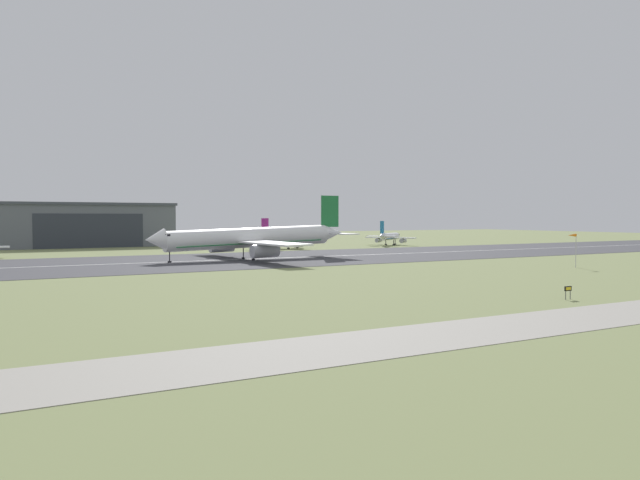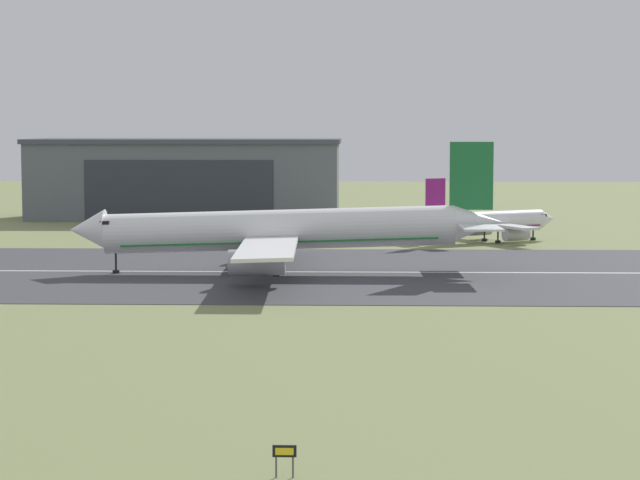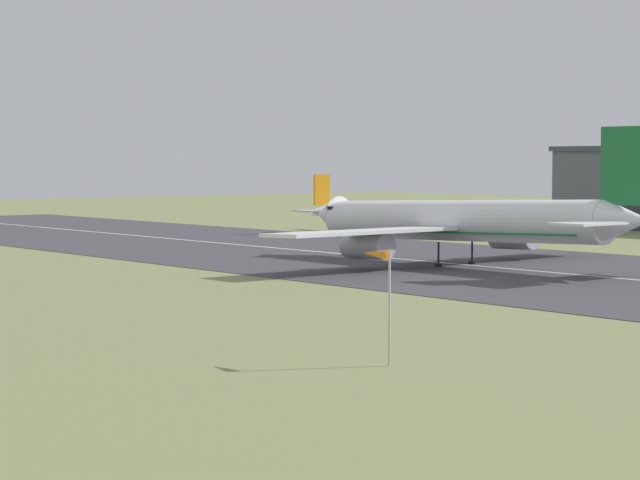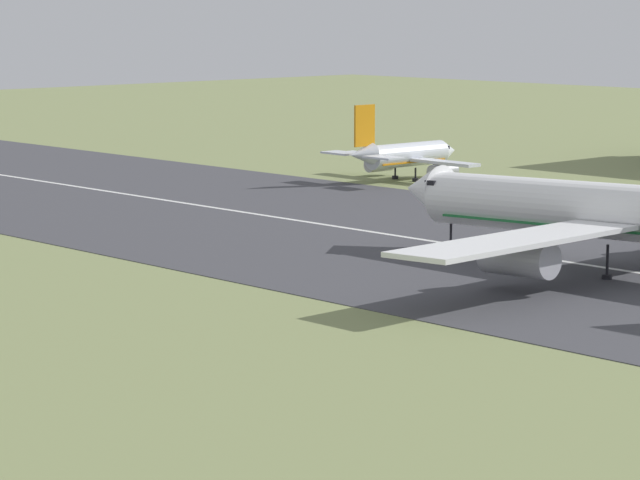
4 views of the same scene
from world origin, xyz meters
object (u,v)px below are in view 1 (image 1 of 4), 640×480
(airplane_landing, at_px, (251,238))
(runway_sign, at_px, (568,290))
(airplane_parked_centre, at_px, (390,237))
(windsock_pole, at_px, (572,237))
(airplane_parked_east, at_px, (283,239))

(airplane_landing, xyz_separation_m, runway_sign, (5.40, -86.95, -3.95))
(airplane_parked_centre, distance_m, runway_sign, 149.57)
(airplane_parked_centre, distance_m, windsock_pole, 104.14)
(airplane_landing, bearing_deg, windsock_pole, -49.32)
(airplane_parked_east, distance_m, runway_sign, 130.16)
(airplane_parked_east, relative_size, windsock_pole, 3.52)
(airplane_landing, xyz_separation_m, windsock_pole, (47.09, -54.79, 1.03))
(airplane_parked_centre, xyz_separation_m, runway_sign, (-69.38, -132.50, -1.85))
(airplane_landing, distance_m, windsock_pole, 72.25)
(windsock_pole, bearing_deg, airplane_landing, 130.68)
(runway_sign, bearing_deg, airplane_parked_centre, 62.36)
(windsock_pole, bearing_deg, airplane_parked_east, 100.59)
(airplane_landing, height_order, runway_sign, airplane_landing)
(airplane_landing, xyz_separation_m, airplane_parked_centre, (74.77, 45.55, -2.10))
(airplane_parked_centre, bearing_deg, runway_sign, -117.64)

